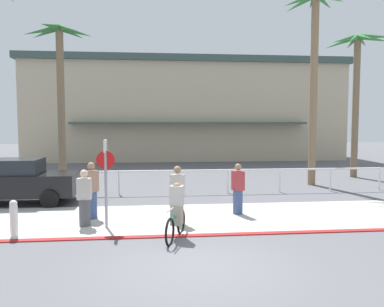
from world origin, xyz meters
name	(u,v)px	position (x,y,z in m)	size (l,w,h in m)	color
ground_plane	(172,188)	(0.00, 10.00, 0.00)	(80.00, 80.00, 0.00)	#5B5B60
sidewalk_strip	(182,218)	(0.00, 4.20, 0.01)	(44.00, 4.00, 0.02)	beige
curb_paint	(188,236)	(0.00, 2.20, 0.01)	(44.00, 0.24, 0.03)	maroon
building_backdrop	(184,111)	(2.02, 27.58, 4.11)	(25.91, 12.58, 8.18)	#BCAD8E
rail_fence	(174,175)	(0.00, 8.50, 0.84)	(18.60, 0.08, 1.04)	white
stop_sign_bike_lane	(106,170)	(-2.28, 3.27, 1.68)	(0.52, 0.56, 2.56)	gray
bollard_1	(14,218)	(-4.63, 2.60, 0.52)	(0.20, 0.20, 1.00)	white
palm_tree_2	(60,66)	(-5.40, 12.07, 5.79)	(3.19, 3.32, 7.83)	#756047
palm_tree_3	(314,41)	(6.85, 10.39, 6.93)	(2.93, 3.14, 9.27)	#846B4C
palm_tree_4	(358,69)	(10.33, 12.71, 5.97)	(3.36, 2.94, 7.89)	#756047
car_black_1	(15,181)	(-6.06, 7.13, 0.87)	(4.40, 2.02, 1.69)	black
cyclist_teal_0	(176,212)	(-0.33, 2.06, 0.69)	(0.66, 1.74, 1.50)	black
pedestrian_0	(84,200)	(-2.93, 3.51, 0.78)	(0.40, 0.32, 1.68)	#4C4C51
pedestrian_1	(238,191)	(1.88, 4.55, 0.79)	(0.43, 0.47, 1.70)	#384C7A
pedestrian_2	(92,193)	(-2.85, 4.39, 0.84)	(0.45, 0.48, 1.81)	#384C7A
pedestrian_3	(177,197)	(-0.20, 3.54, 0.82)	(0.46, 0.47, 1.75)	#4C4C51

